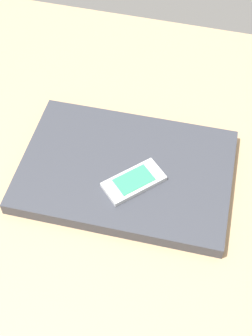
% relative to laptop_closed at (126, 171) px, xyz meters
% --- Properties ---
extents(desk_surface, '(1.20, 0.80, 0.03)m').
position_rel_laptop_closed_xyz_m(desk_surface, '(0.02, -0.05, -0.03)').
color(desk_surface, tan).
rests_on(desk_surface, ground).
extents(laptop_closed, '(0.37, 0.26, 0.02)m').
position_rel_laptop_closed_xyz_m(laptop_closed, '(0.00, 0.00, 0.00)').
color(laptop_closed, '#33353D').
rests_on(laptop_closed, desk_surface).
extents(cell_phone_on_laptop, '(0.10, 0.11, 0.01)m').
position_rel_laptop_closed_xyz_m(cell_phone_on_laptop, '(-0.02, 0.03, 0.02)').
color(cell_phone_on_laptop, silver).
rests_on(cell_phone_on_laptop, laptop_closed).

